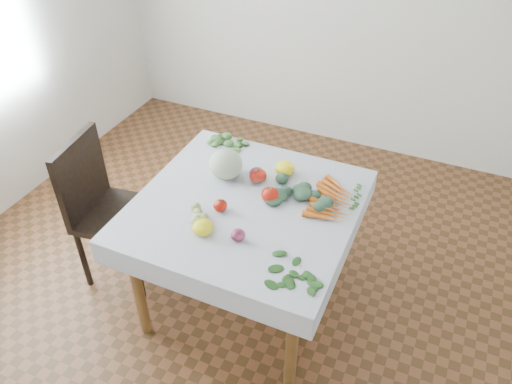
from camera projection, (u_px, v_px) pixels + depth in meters
The scene contains 18 objects.
ground at pixel (247, 298), 3.06m from camera, with size 4.00×4.00×0.00m, color brown.
table at pixel (246, 218), 2.66m from camera, with size 1.00×1.00×0.75m.
tablecloth at pixel (246, 204), 2.60m from camera, with size 1.12×1.12×0.01m, color white.
chair at pixel (103, 202), 2.94m from camera, with size 0.48×0.48×0.95m.
cabbage at pixel (226, 164), 2.73m from camera, with size 0.19×0.19×0.17m, color beige.
tomato_a at pixel (256, 176), 2.73m from camera, with size 0.07×0.07×0.06m, color #B9180C.
tomato_b at pixel (259, 175), 2.73m from camera, with size 0.08×0.08×0.07m, color #B9180C.
tomato_c at pixel (220, 206), 2.53m from camera, with size 0.07×0.07×0.06m, color #B9180C.
tomato_d at pixel (270, 195), 2.59m from camera, with size 0.09×0.09×0.08m, color #B9180C.
heirloom_back at pixel (285, 168), 2.78m from camera, with size 0.11×0.11×0.08m, color yellow.
heirloom_front at pixel (203, 227), 2.40m from camera, with size 0.10×0.10×0.07m, color yellow.
onion_a at pixel (257, 174), 2.74m from camera, with size 0.08×0.08×0.07m, color #5D1A33.
onion_b at pixel (238, 235), 2.36m from camera, with size 0.07×0.07×0.06m, color #5D1A33.
tomatillo_cluster at pixel (193, 215), 2.49m from camera, with size 0.17×0.11×0.05m.
carrot_bunch at pixel (332, 201), 2.58m from camera, with size 0.22×0.38×0.03m.
kale_bunch at pixel (303, 196), 2.60m from camera, with size 0.32×0.31×0.05m.
basil_bunch at pixel (296, 277), 2.19m from camera, with size 0.27×0.19×0.01m.
dill_bunch at pixel (229, 142), 3.04m from camera, with size 0.21×0.20×0.02m.
Camera 1 is at (0.86, -1.81, 2.40)m, focal length 35.00 mm.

